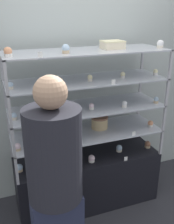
% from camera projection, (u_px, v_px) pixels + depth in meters
% --- Properties ---
extents(ground_plane, '(20.00, 20.00, 0.00)m').
position_uv_depth(ground_plane, '(87.00, 200.00, 2.99)').
color(ground_plane, '#2D2D33').
extents(back_wall, '(8.00, 0.05, 2.60)m').
position_uv_depth(back_wall, '(74.00, 81.00, 2.86)').
color(back_wall, '#A8B2AD').
rests_on(back_wall, ground_plane).
extents(display_base, '(1.51, 0.52, 0.59)m').
position_uv_depth(display_base, '(87.00, 178.00, 2.88)').
color(display_base, black).
rests_on(display_base, ground_plane).
extents(display_riser_lower, '(1.51, 0.52, 0.27)m').
position_uv_depth(display_riser_lower, '(87.00, 133.00, 2.68)').
color(display_riser_lower, '#B7B7BC').
rests_on(display_riser_lower, display_base).
extents(display_riser_middle, '(1.51, 0.52, 0.27)m').
position_uv_depth(display_riser_middle, '(87.00, 108.00, 2.58)').
color(display_riser_middle, '#B7B7BC').
rests_on(display_riser_middle, display_riser_lower).
extents(display_riser_upper, '(1.51, 0.52, 0.27)m').
position_uv_depth(display_riser_upper, '(87.00, 81.00, 2.48)').
color(display_riser_upper, '#B7B7BC').
rests_on(display_riser_upper, display_riser_middle).
extents(display_riser_top, '(1.51, 0.52, 0.27)m').
position_uv_depth(display_riser_top, '(87.00, 52.00, 2.38)').
color(display_riser_top, '#B7B7BC').
rests_on(display_riser_top, display_riser_upper).
extents(layer_cake_centerpiece, '(0.18, 0.18, 0.13)m').
position_uv_depth(layer_cake_centerpiece, '(100.00, 122.00, 2.74)').
color(layer_cake_centerpiece, '#DBBC84').
rests_on(layer_cake_centerpiece, display_riser_lower).
extents(sheet_cake_frosted, '(0.20, 0.17, 0.07)m').
position_uv_depth(sheet_cake_frosted, '(112.00, 45.00, 2.45)').
color(sheet_cake_frosted, beige).
rests_on(sheet_cake_frosted, display_riser_top).
extents(cupcake_0, '(0.07, 0.07, 0.07)m').
position_uv_depth(cupcake_0, '(19.00, 168.00, 2.49)').
color(cupcake_0, '#CCB28C').
rests_on(cupcake_0, display_base).
extents(cupcake_1, '(0.07, 0.07, 0.07)m').
position_uv_depth(cupcake_1, '(59.00, 165.00, 2.53)').
color(cupcake_1, beige).
rests_on(cupcake_1, display_base).
extents(cupcake_2, '(0.07, 0.07, 0.07)m').
position_uv_depth(cupcake_2, '(91.00, 159.00, 2.64)').
color(cupcake_2, white).
rests_on(cupcake_2, display_base).
extents(cupcake_3, '(0.07, 0.07, 0.07)m').
position_uv_depth(cupcake_3, '(119.00, 148.00, 2.84)').
color(cupcake_3, beige).
rests_on(cupcake_3, display_base).
extents(cupcake_4, '(0.07, 0.07, 0.07)m').
position_uv_depth(cupcake_4, '(148.00, 145.00, 2.92)').
color(cupcake_4, '#CCB28C').
rests_on(cupcake_4, display_base).
extents(price_tag_0, '(0.04, 0.00, 0.04)m').
position_uv_depth(price_tag_0, '(126.00, 159.00, 2.66)').
color(price_tag_0, white).
rests_on(price_tag_0, display_base).
extents(cupcake_5, '(0.06, 0.06, 0.07)m').
position_uv_depth(cupcake_5, '(17.00, 147.00, 2.31)').
color(cupcake_5, '#CCB28C').
rests_on(cupcake_5, display_riser_lower).
extents(cupcake_6, '(0.06, 0.06, 0.07)m').
position_uv_depth(cupcake_6, '(71.00, 139.00, 2.47)').
color(cupcake_6, beige).
rests_on(cupcake_6, display_riser_lower).
extents(cupcake_7, '(0.06, 0.06, 0.07)m').
position_uv_depth(cupcake_7, '(150.00, 124.00, 2.79)').
color(cupcake_7, white).
rests_on(cupcake_7, display_riser_lower).
extents(price_tag_1, '(0.04, 0.00, 0.04)m').
position_uv_depth(price_tag_1, '(134.00, 133.00, 2.59)').
color(price_tag_1, white).
rests_on(price_tag_1, display_riser_lower).
extents(cupcake_8, '(0.05, 0.05, 0.06)m').
position_uv_depth(cupcake_8, '(14.00, 116.00, 2.26)').
color(cupcake_8, beige).
rests_on(cupcake_8, display_riser_middle).
extents(cupcake_9, '(0.05, 0.05, 0.06)m').
position_uv_depth(cupcake_9, '(56.00, 112.00, 2.36)').
color(cupcake_9, '#CCB28C').
rests_on(cupcake_9, display_riser_middle).
extents(cupcake_10, '(0.05, 0.05, 0.06)m').
position_uv_depth(cupcake_10, '(92.00, 106.00, 2.49)').
color(cupcake_10, white).
rests_on(cupcake_10, display_riser_middle).
extents(cupcake_11, '(0.05, 0.05, 0.06)m').
position_uv_depth(cupcake_11, '(125.00, 104.00, 2.55)').
color(cupcake_11, white).
rests_on(cupcake_11, display_riser_middle).
extents(cupcake_12, '(0.05, 0.05, 0.06)m').
position_uv_depth(cupcake_12, '(156.00, 100.00, 2.67)').
color(cupcake_12, '#CCB28C').
rests_on(cupcake_12, display_riser_middle).
extents(price_tag_2, '(0.04, 0.00, 0.04)m').
position_uv_depth(price_tag_2, '(59.00, 118.00, 2.24)').
color(price_tag_2, white).
rests_on(price_tag_2, display_riser_middle).
extents(cupcake_13, '(0.05, 0.05, 0.06)m').
position_uv_depth(cupcake_13, '(11.00, 86.00, 2.17)').
color(cupcake_13, beige).
rests_on(cupcake_13, display_riser_upper).
extents(cupcake_14, '(0.05, 0.05, 0.06)m').
position_uv_depth(cupcake_14, '(53.00, 82.00, 2.28)').
color(cupcake_14, white).
rests_on(cupcake_14, display_riser_upper).
extents(cupcake_15, '(0.05, 0.05, 0.06)m').
position_uv_depth(cupcake_15, '(90.00, 78.00, 2.41)').
color(cupcake_15, beige).
rests_on(cupcake_15, display_riser_upper).
extents(cupcake_16, '(0.05, 0.05, 0.06)m').
position_uv_depth(cupcake_16, '(123.00, 75.00, 2.52)').
color(cupcake_16, white).
rests_on(cupcake_16, display_riser_upper).
extents(cupcake_17, '(0.05, 0.05, 0.06)m').
position_uv_depth(cupcake_17, '(155.00, 72.00, 2.64)').
color(cupcake_17, white).
rests_on(cupcake_17, display_riser_upper).
extents(price_tag_3, '(0.04, 0.00, 0.04)m').
position_uv_depth(price_tag_3, '(113.00, 82.00, 2.31)').
color(price_tag_3, white).
rests_on(price_tag_3, display_riser_upper).
extents(cupcake_18, '(0.06, 0.06, 0.08)m').
position_uv_depth(cupcake_18, '(8.00, 52.00, 2.03)').
color(cupcake_18, white).
rests_on(cupcake_18, display_riser_top).
extents(cupcake_19, '(0.06, 0.06, 0.08)m').
position_uv_depth(cupcake_19, '(66.00, 49.00, 2.19)').
color(cupcake_19, '#CCB28C').
rests_on(cupcake_19, display_riser_top).
extents(cupcake_20, '(0.06, 0.06, 0.08)m').
position_uv_depth(cupcake_20, '(160.00, 44.00, 2.49)').
color(cupcake_20, beige).
rests_on(cupcake_20, display_riser_top).
extents(price_tag_4, '(0.04, 0.00, 0.04)m').
position_uv_depth(price_tag_4, '(40.00, 55.00, 2.00)').
color(price_tag_4, white).
rests_on(price_tag_4, display_riser_top).
extents(customer_figure, '(0.39, 0.39, 1.66)m').
position_uv_depth(customer_figure, '(55.00, 182.00, 1.85)').
color(customer_figure, '#282D47').
rests_on(customer_figure, ground_plane).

